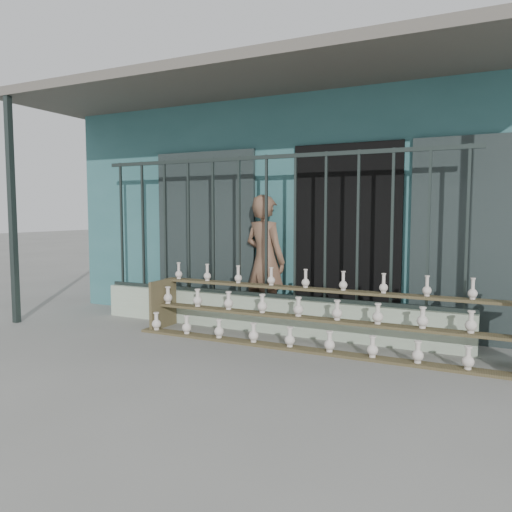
% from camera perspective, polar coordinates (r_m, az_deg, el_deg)
% --- Properties ---
extents(ground, '(60.00, 60.00, 0.00)m').
position_cam_1_polar(ground, '(5.39, -4.76, -11.49)').
color(ground, slate).
extents(workshop_building, '(7.40, 6.60, 3.21)m').
position_cam_1_polar(workshop_building, '(9.07, 9.05, 5.52)').
color(workshop_building, '#2F6265').
rests_on(workshop_building, ground).
extents(parapet_wall, '(5.00, 0.20, 0.45)m').
position_cam_1_polar(parapet_wall, '(6.46, 1.17, -6.66)').
color(parapet_wall, '#A8BBA0').
rests_on(parapet_wall, ground).
extents(security_fence, '(5.00, 0.04, 1.80)m').
position_cam_1_polar(security_fence, '(6.33, 1.19, 3.36)').
color(security_fence, '#283330').
rests_on(security_fence, parapet_wall).
extents(shelf_rack, '(4.50, 0.68, 0.85)m').
position_cam_1_polar(shelf_rack, '(5.75, 6.95, -6.80)').
color(shelf_rack, brown).
rests_on(shelf_rack, ground).
extents(elderly_woman, '(0.74, 0.60, 1.76)m').
position_cam_1_polar(elderly_woman, '(6.69, 1.04, -0.55)').
color(elderly_woman, brown).
rests_on(elderly_woman, ground).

